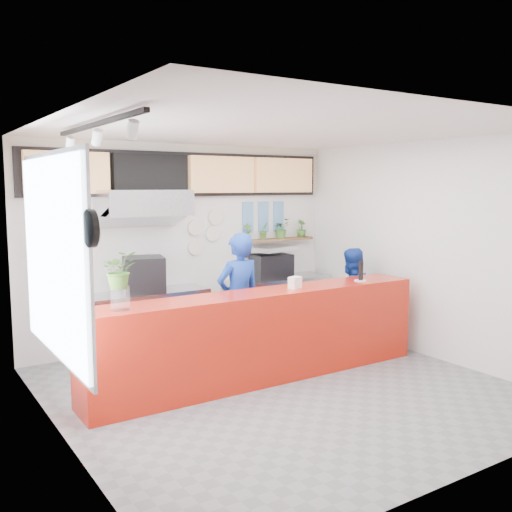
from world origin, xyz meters
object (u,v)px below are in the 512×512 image
service_counter (262,336)px  panini_oven (144,274)px  staff_center (239,300)px  staff_right (350,297)px  pepper_mill (361,271)px  espresso_machine (271,266)px

service_counter → panini_oven: (-0.80, 1.80, 0.60)m
staff_center → staff_right: (1.87, -0.11, -0.15)m
staff_center → pepper_mill: (1.50, -0.72, 0.36)m
service_counter → staff_center: size_ratio=2.54×
panini_oven → service_counter: bearing=-50.5°
pepper_mill → panini_oven: bearing=141.5°
espresso_machine → staff_right: bearing=-60.6°
panini_oven → staff_center: bearing=-38.1°
staff_right → pepper_mill: (-0.37, -0.60, 0.51)m
service_counter → staff_center: staff_center is taller
panini_oven → pepper_mill: (2.35, -1.87, 0.09)m
service_counter → staff_right: size_ratio=3.06×
staff_right → service_counter: bearing=15.9°
espresso_machine → pepper_mill: bearing=-78.7°
service_counter → espresso_machine: (1.36, 1.80, 0.55)m
staff_right → espresso_machine: bearing=-65.9°
service_counter → staff_center: bearing=85.4°
service_counter → pepper_mill: size_ratio=17.72×
staff_center → panini_oven: bearing=-55.2°
espresso_machine → panini_oven: bearing=-174.3°
service_counter → espresso_machine: espresso_machine is taller
staff_center → staff_right: staff_center is taller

